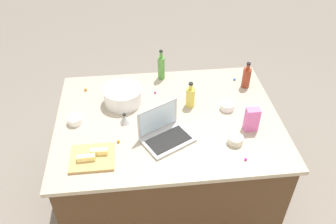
{
  "coord_description": "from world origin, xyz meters",
  "views": [
    {
      "loc": [
        0.2,
        1.86,
        2.49
      ],
      "look_at": [
        0.0,
        0.0,
        0.95
      ],
      "focal_mm": 37.17,
      "sensor_mm": 36.0,
      "label": 1
    }
  ],
  "objects_px": {
    "mixing_bowl_large": "(123,95)",
    "bottle_soy": "(246,77)",
    "bottle_oil": "(190,97)",
    "bottle_olive": "(161,67)",
    "butter_stick_left": "(99,151)",
    "ramekin_wide": "(235,140)",
    "butter_stick_right": "(86,158)",
    "ramekin_small": "(75,120)",
    "ramekin_medium": "(227,106)",
    "laptop": "(164,133)",
    "kitchen_timer": "(125,119)",
    "candy_bag": "(252,119)",
    "cutting_board": "(92,158)"
  },
  "relations": [
    {
      "from": "mixing_bowl_large",
      "to": "bottle_soy",
      "type": "bearing_deg",
      "value": -173.75
    },
    {
      "from": "mixing_bowl_large",
      "to": "ramekin_wide",
      "type": "relative_size",
      "value": 2.86
    },
    {
      "from": "bottle_oil",
      "to": "ramekin_medium",
      "type": "bearing_deg",
      "value": 165.15
    },
    {
      "from": "bottle_olive",
      "to": "mixing_bowl_large",
      "type": "bearing_deg",
      "value": 43.16
    },
    {
      "from": "ramekin_wide",
      "to": "candy_bag",
      "type": "height_order",
      "value": "candy_bag"
    },
    {
      "from": "laptop",
      "to": "cutting_board",
      "type": "xyz_separation_m",
      "value": [
        0.46,
        0.14,
        -0.04
      ]
    },
    {
      "from": "ramekin_small",
      "to": "kitchen_timer",
      "type": "bearing_deg",
      "value": 174.42
    },
    {
      "from": "bottle_olive",
      "to": "ramekin_small",
      "type": "distance_m",
      "value": 0.82
    },
    {
      "from": "mixing_bowl_large",
      "to": "butter_stick_left",
      "type": "bearing_deg",
      "value": 74.09
    },
    {
      "from": "mixing_bowl_large",
      "to": "butter_stick_right",
      "type": "bearing_deg",
      "value": 68.51
    },
    {
      "from": "bottle_oil",
      "to": "bottle_olive",
      "type": "height_order",
      "value": "bottle_olive"
    },
    {
      "from": "butter_stick_left",
      "to": "ramekin_medium",
      "type": "bearing_deg",
      "value": -157.74
    },
    {
      "from": "mixing_bowl_large",
      "to": "butter_stick_right",
      "type": "height_order",
      "value": "mixing_bowl_large"
    },
    {
      "from": "mixing_bowl_large",
      "to": "ramekin_medium",
      "type": "distance_m",
      "value": 0.77
    },
    {
      "from": "bottle_olive",
      "to": "butter_stick_right",
      "type": "bearing_deg",
      "value": 58.17
    },
    {
      "from": "mixing_bowl_large",
      "to": "bottle_olive",
      "type": "xyz_separation_m",
      "value": [
        -0.31,
        -0.29,
        0.04
      ]
    },
    {
      "from": "bottle_oil",
      "to": "bottle_soy",
      "type": "distance_m",
      "value": 0.51
    },
    {
      "from": "bottle_soy",
      "to": "ramekin_wide",
      "type": "bearing_deg",
      "value": 68.53
    },
    {
      "from": "mixing_bowl_large",
      "to": "butter_stick_right",
      "type": "relative_size",
      "value": 2.59
    },
    {
      "from": "laptop",
      "to": "ramekin_medium",
      "type": "relative_size",
      "value": 3.77
    },
    {
      "from": "candy_bag",
      "to": "kitchen_timer",
      "type": "bearing_deg",
      "value": -10.43
    },
    {
      "from": "bottle_oil",
      "to": "cutting_board",
      "type": "distance_m",
      "value": 0.83
    },
    {
      "from": "cutting_board",
      "to": "butter_stick_right",
      "type": "bearing_deg",
      "value": 34.75
    },
    {
      "from": "butter_stick_right",
      "to": "candy_bag",
      "type": "bearing_deg",
      "value": -170.23
    },
    {
      "from": "bottle_oil",
      "to": "ramekin_wide",
      "type": "height_order",
      "value": "bottle_oil"
    },
    {
      "from": "kitchen_timer",
      "to": "ramekin_small",
      "type": "bearing_deg",
      "value": -5.58
    },
    {
      "from": "kitchen_timer",
      "to": "ramekin_wide",
      "type": "bearing_deg",
      "value": 158.75
    },
    {
      "from": "butter_stick_left",
      "to": "ramekin_wide",
      "type": "height_order",
      "value": "butter_stick_left"
    },
    {
      "from": "bottle_olive",
      "to": "kitchen_timer",
      "type": "relative_size",
      "value": 3.3
    },
    {
      "from": "bottle_oil",
      "to": "bottle_soy",
      "type": "xyz_separation_m",
      "value": [
        -0.47,
        -0.2,
        0.01
      ]
    },
    {
      "from": "bottle_olive",
      "to": "ramekin_medium",
      "type": "xyz_separation_m",
      "value": [
        -0.44,
        0.45,
        -0.08
      ]
    },
    {
      "from": "butter_stick_left",
      "to": "candy_bag",
      "type": "bearing_deg",
      "value": -172.01
    },
    {
      "from": "bottle_oil",
      "to": "cutting_board",
      "type": "bearing_deg",
      "value": 34.11
    },
    {
      "from": "laptop",
      "to": "bottle_oil",
      "type": "relative_size",
      "value": 1.89
    },
    {
      "from": "bottle_oil",
      "to": "butter_stick_right",
      "type": "relative_size",
      "value": 1.82
    },
    {
      "from": "butter_stick_left",
      "to": "candy_bag",
      "type": "xyz_separation_m",
      "value": [
        -1.01,
        -0.14,
        0.05
      ]
    },
    {
      "from": "bottle_olive",
      "to": "butter_stick_right",
      "type": "relative_size",
      "value": 2.31
    },
    {
      "from": "laptop",
      "to": "bottle_soy",
      "type": "height_order",
      "value": "laptop"
    },
    {
      "from": "ramekin_small",
      "to": "ramekin_medium",
      "type": "distance_m",
      "value": 1.08
    },
    {
      "from": "ramekin_wide",
      "to": "laptop",
      "type": "bearing_deg",
      "value": -11.95
    },
    {
      "from": "ramekin_medium",
      "to": "kitchen_timer",
      "type": "bearing_deg",
      "value": 5.6
    },
    {
      "from": "bottle_oil",
      "to": "cutting_board",
      "type": "xyz_separation_m",
      "value": [
        0.68,
        0.46,
        -0.07
      ]
    },
    {
      "from": "bottle_oil",
      "to": "ramekin_small",
      "type": "distance_m",
      "value": 0.83
    },
    {
      "from": "bottle_soy",
      "to": "ramekin_medium",
      "type": "bearing_deg",
      "value": 51.89
    },
    {
      "from": "bottle_oil",
      "to": "bottle_olive",
      "type": "bearing_deg",
      "value": -65.49
    },
    {
      "from": "butter_stick_right",
      "to": "ramekin_wide",
      "type": "bearing_deg",
      "value": -176.0
    },
    {
      "from": "butter_stick_right",
      "to": "kitchen_timer",
      "type": "relative_size",
      "value": 1.43
    },
    {
      "from": "mixing_bowl_large",
      "to": "butter_stick_left",
      "type": "height_order",
      "value": "mixing_bowl_large"
    },
    {
      "from": "ramekin_small",
      "to": "candy_bag",
      "type": "distance_m",
      "value": 1.2
    },
    {
      "from": "bottle_oil",
      "to": "butter_stick_right",
      "type": "distance_m",
      "value": 0.86
    }
  ]
}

